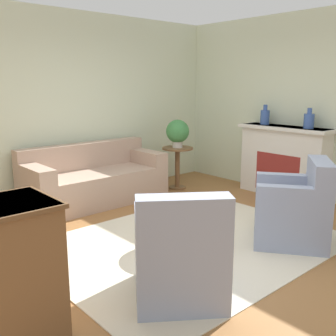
{
  "coord_description": "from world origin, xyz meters",
  "views": [
    {
      "loc": [
        -2.91,
        -2.9,
        1.75
      ],
      "look_at": [
        0.15,
        0.55,
        0.75
      ],
      "focal_mm": 42.0,
      "sensor_mm": 36.0,
      "label": 1
    }
  ],
  "objects_px": {
    "couch": "(94,181)",
    "armchair_left": "(180,257)",
    "armchair_right": "(295,211)",
    "ottoman_table": "(184,221)",
    "vase_mantel_far": "(309,120)",
    "potted_plant_on_side_table": "(178,132)",
    "side_table": "(177,161)",
    "vase_mantel_near": "(265,117)"
  },
  "relations": [
    {
      "from": "armchair_left",
      "to": "vase_mantel_near",
      "type": "height_order",
      "value": "vase_mantel_near"
    },
    {
      "from": "side_table",
      "to": "ottoman_table",
      "type": "bearing_deg",
      "value": -131.12
    },
    {
      "from": "side_table",
      "to": "potted_plant_on_side_table",
      "type": "distance_m",
      "value": 0.49
    },
    {
      "from": "vase_mantel_far",
      "to": "potted_plant_on_side_table",
      "type": "relative_size",
      "value": 0.65
    },
    {
      "from": "couch",
      "to": "potted_plant_on_side_table",
      "type": "height_order",
      "value": "potted_plant_on_side_table"
    },
    {
      "from": "ottoman_table",
      "to": "potted_plant_on_side_table",
      "type": "distance_m",
      "value": 2.51
    },
    {
      "from": "couch",
      "to": "vase_mantel_far",
      "type": "xyz_separation_m",
      "value": [
        2.4,
        -2.04,
        0.89
      ]
    },
    {
      "from": "ottoman_table",
      "to": "vase_mantel_near",
      "type": "height_order",
      "value": "vase_mantel_near"
    },
    {
      "from": "couch",
      "to": "armchair_left",
      "type": "height_order",
      "value": "armchair_left"
    },
    {
      "from": "vase_mantel_near",
      "to": "vase_mantel_far",
      "type": "height_order",
      "value": "vase_mantel_near"
    },
    {
      "from": "armchair_right",
      "to": "potted_plant_on_side_table",
      "type": "relative_size",
      "value": 2.24
    },
    {
      "from": "couch",
      "to": "armchair_left",
      "type": "relative_size",
      "value": 2.02
    },
    {
      "from": "armchair_right",
      "to": "ottoman_table",
      "type": "xyz_separation_m",
      "value": [
        -0.99,
        0.73,
        -0.08
      ]
    },
    {
      "from": "couch",
      "to": "side_table",
      "type": "xyz_separation_m",
      "value": [
        1.45,
        -0.25,
        0.15
      ]
    },
    {
      "from": "vase_mantel_far",
      "to": "ottoman_table",
      "type": "bearing_deg",
      "value": -179.1
    },
    {
      "from": "armchair_right",
      "to": "vase_mantel_far",
      "type": "distance_m",
      "value": 1.93
    },
    {
      "from": "armchair_right",
      "to": "potted_plant_on_side_table",
      "type": "height_order",
      "value": "potted_plant_on_side_table"
    },
    {
      "from": "ottoman_table",
      "to": "armchair_left",
      "type": "bearing_deg",
      "value": -136.02
    },
    {
      "from": "armchair_right",
      "to": "ottoman_table",
      "type": "bearing_deg",
      "value": 143.32
    },
    {
      "from": "vase_mantel_near",
      "to": "potted_plant_on_side_table",
      "type": "height_order",
      "value": "vase_mantel_near"
    },
    {
      "from": "armchair_right",
      "to": "vase_mantel_far",
      "type": "bearing_deg",
      "value": 26.42
    },
    {
      "from": "couch",
      "to": "vase_mantel_far",
      "type": "height_order",
      "value": "vase_mantel_far"
    },
    {
      "from": "side_table",
      "to": "vase_mantel_far",
      "type": "relative_size",
      "value": 2.36
    },
    {
      "from": "armchair_left",
      "to": "vase_mantel_far",
      "type": "xyz_separation_m",
      "value": [
        3.31,
        0.77,
        0.84
      ]
    },
    {
      "from": "ottoman_table",
      "to": "vase_mantel_near",
      "type": "relative_size",
      "value": 2.13
    },
    {
      "from": "armchair_left",
      "to": "ottoman_table",
      "type": "bearing_deg",
      "value": 43.98
    },
    {
      "from": "ottoman_table",
      "to": "potted_plant_on_side_table",
      "type": "relative_size",
      "value": 1.45
    },
    {
      "from": "couch",
      "to": "vase_mantel_far",
      "type": "distance_m",
      "value": 3.27
    },
    {
      "from": "armchair_left",
      "to": "vase_mantel_far",
      "type": "distance_m",
      "value": 3.5
    },
    {
      "from": "potted_plant_on_side_table",
      "to": "couch",
      "type": "bearing_deg",
      "value": 170.23
    },
    {
      "from": "armchair_right",
      "to": "side_table",
      "type": "distance_m",
      "value": 2.63
    },
    {
      "from": "ottoman_table",
      "to": "side_table",
      "type": "relative_size",
      "value": 0.95
    },
    {
      "from": "ottoman_table",
      "to": "potted_plant_on_side_table",
      "type": "xyz_separation_m",
      "value": [
        1.59,
        1.83,
        0.67
      ]
    },
    {
      "from": "couch",
      "to": "potted_plant_on_side_table",
      "type": "xyz_separation_m",
      "value": [
        1.45,
        -0.25,
        0.64
      ]
    },
    {
      "from": "ottoman_table",
      "to": "side_table",
      "type": "xyz_separation_m",
      "value": [
        1.59,
        1.83,
        0.18
      ]
    },
    {
      "from": "potted_plant_on_side_table",
      "to": "armchair_left",
      "type": "bearing_deg",
      "value": -132.61
    },
    {
      "from": "side_table",
      "to": "vase_mantel_near",
      "type": "height_order",
      "value": "vase_mantel_near"
    },
    {
      "from": "couch",
      "to": "armchair_left",
      "type": "distance_m",
      "value": 2.95
    },
    {
      "from": "armchair_right",
      "to": "ottoman_table",
      "type": "distance_m",
      "value": 1.23
    },
    {
      "from": "couch",
      "to": "ottoman_table",
      "type": "bearing_deg",
      "value": -93.9
    },
    {
      "from": "ottoman_table",
      "to": "vase_mantel_far",
      "type": "distance_m",
      "value": 2.71
    },
    {
      "from": "armchair_right",
      "to": "vase_mantel_near",
      "type": "bearing_deg",
      "value": 44.56
    }
  ]
}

